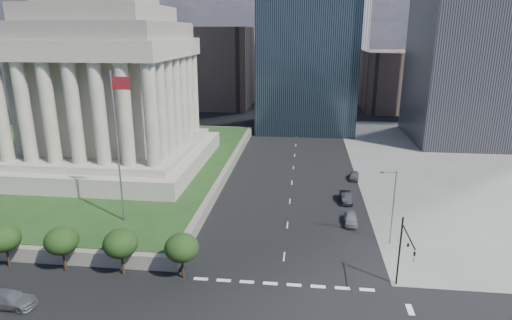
# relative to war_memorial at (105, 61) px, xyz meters

# --- Properties ---
(ground) EXTENTS (500.00, 500.00, 0.00)m
(ground) POSITION_rel_war_memorial_xyz_m (34.00, 52.00, -21.40)
(ground) COLOR black
(ground) RESTS_ON ground
(plaza_terrace) EXTENTS (66.00, 70.00, 1.80)m
(plaza_terrace) POSITION_rel_war_memorial_xyz_m (-11.00, 2.00, -20.50)
(plaza_terrace) COLOR slate
(plaza_terrace) RESTS_ON ground
(plaza_lawn) EXTENTS (64.00, 68.00, 0.10)m
(plaza_lawn) POSITION_rel_war_memorial_xyz_m (-11.00, 2.00, -19.55)
(plaza_lawn) COLOR #1E3D19
(plaza_lawn) RESTS_ON plaza_terrace
(war_memorial) EXTENTS (34.00, 34.00, 39.00)m
(war_memorial) POSITION_rel_war_memorial_xyz_m (0.00, 0.00, 0.00)
(war_memorial) COLOR gray
(war_memorial) RESTS_ON plaza_lawn
(flagpole) EXTENTS (2.52, 0.24, 20.00)m
(flagpole) POSITION_rel_war_memorial_xyz_m (12.17, -24.00, -8.29)
(flagpole) COLOR slate
(flagpole) RESTS_ON plaza_lawn
(midrise_glass) EXTENTS (26.00, 26.00, 60.00)m
(midrise_glass) POSITION_rel_war_memorial_xyz_m (36.00, 47.00, 8.60)
(midrise_glass) COLOR black
(midrise_glass) RESTS_ON ground
(building_filler_ne) EXTENTS (20.00, 30.00, 20.00)m
(building_filler_ne) POSITION_rel_war_memorial_xyz_m (66.00, 82.00, -11.40)
(building_filler_ne) COLOR brown
(building_filler_ne) RESTS_ON ground
(building_filler_nw) EXTENTS (24.00, 30.00, 28.00)m
(building_filler_nw) POSITION_rel_war_memorial_xyz_m (4.00, 82.00, -7.40)
(building_filler_nw) COLOR brown
(building_filler_nw) RESTS_ON ground
(traffic_signal_ne) EXTENTS (0.30, 5.74, 8.00)m
(traffic_signal_ne) POSITION_rel_war_memorial_xyz_m (46.50, -34.30, -16.15)
(traffic_signal_ne) COLOR black
(traffic_signal_ne) RESTS_ON ground
(street_lamp_north) EXTENTS (2.13, 0.22, 10.00)m
(street_lamp_north) POSITION_rel_war_memorial_xyz_m (47.33, -23.00, -15.74)
(street_lamp_north) COLOR slate
(street_lamp_north) RESTS_ON ground
(suv_grey) EXTENTS (2.49, 5.66, 1.62)m
(suv_grey) POSITION_rel_war_memorial_xyz_m (7.09, -41.05, -20.59)
(suv_grey) COLOR #5C5F64
(suv_grey) RESTS_ON ground
(parked_sedan_near) EXTENTS (2.00, 4.64, 1.56)m
(parked_sedan_near) POSITION_rel_war_memorial_xyz_m (43.00, -17.49, -20.62)
(parked_sedan_near) COLOR gray
(parked_sedan_near) RESTS_ON ground
(parked_sedan_mid) EXTENTS (4.86, 1.93, 1.57)m
(parked_sedan_mid) POSITION_rel_war_memorial_xyz_m (43.00, -9.18, -20.61)
(parked_sedan_mid) COLOR black
(parked_sedan_mid) RESTS_ON ground
(parked_sedan_far) EXTENTS (2.21, 4.32, 1.41)m
(parked_sedan_far) POSITION_rel_war_memorial_xyz_m (45.50, 2.23, -20.70)
(parked_sedan_far) COLOR #4E5055
(parked_sedan_far) RESTS_ON ground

